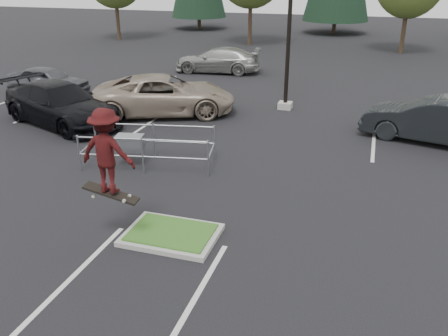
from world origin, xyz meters
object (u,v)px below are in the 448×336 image
(car_l_black, at_px, (58,103))
(car_far_silver, at_px, (218,60))
(car_l_tan, at_px, (162,95))
(car_l_grey, at_px, (48,80))
(cart_corral, at_px, (134,143))
(light_pole, at_px, (290,4))
(skateboarder, at_px, (107,152))
(car_r_charc, at_px, (434,120))

(car_l_black, xyz_separation_m, car_far_silver, (3.00, 11.90, -0.09))
(car_l_tan, relative_size, car_l_grey, 1.47)
(cart_corral, relative_size, car_l_grey, 1.05)
(car_l_black, bearing_deg, car_far_silver, 7.21)
(car_far_silver, bearing_deg, light_pole, 33.08)
(skateboarder, height_order, car_r_charc, skateboarder)
(car_l_tan, distance_m, car_l_grey, 7.17)
(car_l_tan, bearing_deg, car_r_charc, -114.07)
(skateboarder, distance_m, car_l_grey, 15.60)
(light_pole, distance_m, cart_corral, 9.59)
(car_l_tan, distance_m, car_l_black, 4.32)
(car_l_tan, bearing_deg, skateboarder, 175.74)
(skateboarder, relative_size, car_r_charc, 0.43)
(cart_corral, bearing_deg, car_r_charc, 18.23)
(car_l_grey, bearing_deg, light_pole, -86.15)
(car_l_black, relative_size, car_l_grey, 1.40)
(car_l_tan, relative_size, car_far_silver, 1.18)
(cart_corral, relative_size, skateboarder, 2.01)
(cart_corral, xyz_separation_m, car_l_tan, (-1.54, 5.62, 0.11))
(car_r_charc, bearing_deg, car_l_grey, -81.41)
(light_pole, distance_m, skateboarder, 12.86)
(light_pole, distance_m, car_l_grey, 12.64)
(light_pole, height_order, cart_corral, light_pole)
(car_l_tan, bearing_deg, car_far_silver, -19.36)
(car_r_charc, bearing_deg, light_pole, -100.46)
(cart_corral, distance_m, car_r_charc, 10.85)
(car_l_tan, height_order, car_l_grey, car_l_tan)
(skateboarder, bearing_deg, car_r_charc, -129.09)
(car_l_tan, distance_m, car_r_charc, 11.00)
(car_l_black, bearing_deg, car_l_tan, -32.81)
(car_l_black, bearing_deg, light_pole, -38.17)
(cart_corral, bearing_deg, light_pole, 55.81)
(light_pole, relative_size, car_r_charc, 2.01)
(skateboarder, height_order, car_l_black, skateboarder)
(car_r_charc, bearing_deg, car_far_silver, -115.62)
(car_r_charc, relative_size, car_far_silver, 0.97)
(cart_corral, height_order, car_l_grey, car_l_grey)
(car_l_grey, distance_m, car_r_charc, 18.10)
(car_l_tan, height_order, car_r_charc, car_l_tan)
(skateboarder, distance_m, car_r_charc, 12.50)
(skateboarder, xyz_separation_m, car_far_silver, (-3.80, 19.43, -1.50))
(cart_corral, relative_size, car_l_black, 0.75)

